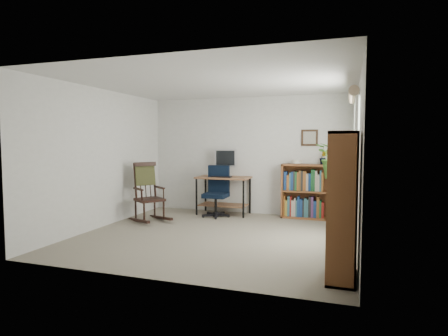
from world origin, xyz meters
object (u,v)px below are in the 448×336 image
(rocking_chair, at_px, (150,191))
(low_bookshelf, at_px, (308,191))
(desk, at_px, (223,195))
(tall_bookshelf, at_px, (342,206))
(office_chair, at_px, (216,191))

(rocking_chair, xyz_separation_m, low_bookshelf, (2.78, 1.19, -0.03))
(desk, xyz_separation_m, low_bookshelf, (1.68, 0.12, 0.14))
(rocking_chair, relative_size, tall_bookshelf, 0.70)
(desk, xyz_separation_m, office_chair, (-0.06, -0.31, 0.13))
(tall_bookshelf, bearing_deg, rocking_chair, 150.87)
(office_chair, height_order, tall_bookshelf, tall_bookshelf)
(rocking_chair, bearing_deg, low_bookshelf, -29.91)
(low_bookshelf, bearing_deg, office_chair, -166.27)
(desk, xyz_separation_m, rocking_chair, (-1.10, -1.07, 0.17))
(desk, height_order, tall_bookshelf, tall_bookshelf)
(desk, height_order, rocking_chair, rocking_chair)
(office_chair, distance_m, rocking_chair, 1.29)
(desk, relative_size, tall_bookshelf, 0.67)
(tall_bookshelf, bearing_deg, desk, 128.23)
(desk, relative_size, rocking_chair, 0.96)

